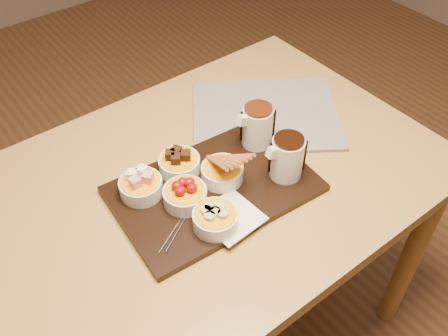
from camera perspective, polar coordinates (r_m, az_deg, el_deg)
ground at (r=1.83m, az=-1.90°, el=-17.94°), size 5.00×5.00×0.00m
dining_table at (r=1.28m, az=-2.58°, el=-4.40°), size 1.20×0.80×0.75m
serving_board at (r=1.18m, az=-1.16°, el=-2.40°), size 0.48×0.33×0.02m
napkin at (r=1.11m, az=0.78°, el=-5.60°), size 0.13×0.13×0.00m
bowl_marshmallows at (r=1.16m, az=-9.46°, el=-2.16°), size 0.10×0.10×0.04m
bowl_cake at (r=1.20m, az=-5.11°, el=0.37°), size 0.10×0.10×0.04m
bowl_strawberries at (r=1.13m, az=-4.47°, el=-3.22°), size 0.10×0.10×0.04m
bowl_biscotti at (r=1.17m, az=-0.21°, el=-0.58°), size 0.10×0.10×0.04m
bowl_bananas at (r=1.08m, az=-0.98°, el=-5.91°), size 0.10×0.10×0.04m
pitcher_dark_chocolate at (r=1.17m, az=7.21°, el=1.16°), size 0.08×0.08×0.11m
pitcher_milk_chocolate at (r=1.25m, az=3.84°, el=4.75°), size 0.08×0.08×0.11m
fondue_skewers at (r=1.12m, az=-4.22°, el=-4.75°), size 0.15×0.24×0.01m
newspaper at (r=1.40m, az=4.74°, el=6.15°), size 0.51×0.49×0.01m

